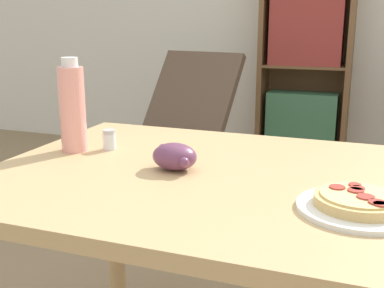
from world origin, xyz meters
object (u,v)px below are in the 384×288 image
object	(u,v)px
salt_shaker	(109,140)
bookshelf	(304,75)
pizza_on_plate	(358,204)
drink_bottle	(72,108)
lounge_chair_near	(178,151)
grape_bunch	(174,157)

from	to	relation	value
salt_shaker	bookshelf	world-z (taller)	bookshelf
pizza_on_plate	bookshelf	xyz separation A→B (m)	(-0.45, 2.72, -0.06)
pizza_on_plate	drink_bottle	bearing A→B (deg)	166.20
pizza_on_plate	lounge_chair_near	size ratio (longest dim) A/B	0.27
drink_bottle	bookshelf	distance (m)	2.56
lounge_chair_near	bookshelf	distance (m)	1.21
salt_shaker	lounge_chair_near	size ratio (longest dim) A/B	0.06
bookshelf	lounge_chair_near	bearing A→B (deg)	-123.26
bookshelf	pizza_on_plate	bearing A→B (deg)	-80.51
pizza_on_plate	lounge_chair_near	xyz separation A→B (m)	(-1.08, 1.76, -0.46)
pizza_on_plate	grape_bunch	world-z (taller)	grape_bunch
salt_shaker	drink_bottle	bearing A→B (deg)	-152.16
lounge_chair_near	drink_bottle	bearing A→B (deg)	-68.77
drink_bottle	bookshelf	world-z (taller)	bookshelf
lounge_chair_near	pizza_on_plate	bearing A→B (deg)	-48.81
pizza_on_plate	drink_bottle	size ratio (longest dim) A/B	0.90
salt_shaker	bookshelf	bearing A→B (deg)	84.96
grape_bunch	drink_bottle	size ratio (longest dim) A/B	0.43
pizza_on_plate	lounge_chair_near	world-z (taller)	lounge_chair_near
drink_bottle	bookshelf	size ratio (longest dim) A/B	0.17
grape_bunch	bookshelf	bearing A→B (deg)	90.54
bookshelf	salt_shaker	bearing A→B (deg)	-95.04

